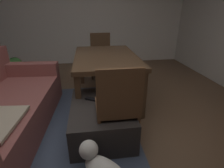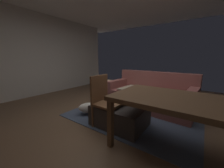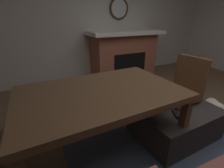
{
  "view_description": "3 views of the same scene",
  "coord_description": "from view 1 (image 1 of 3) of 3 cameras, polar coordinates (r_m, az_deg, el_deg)",
  "views": [
    {
      "loc": [
        -1.6,
        -0.11,
        1.4
      ],
      "look_at": [
        0.3,
        -0.38,
        0.56
      ],
      "focal_mm": 27.42,
      "sensor_mm": 36.0,
      "label": 1
    },
    {
      "loc": [
        1.31,
        -2.13,
        1.22
      ],
      "look_at": [
        0.3,
        -0.71,
        0.88
      ],
      "focal_mm": 20.84,
      "sensor_mm": 36.0,
      "label": 2
    },
    {
      "loc": [
        1.54,
        0.84,
        1.35
      ],
      "look_at": [
        0.73,
        -0.72,
        0.62
      ],
      "focal_mm": 24.85,
      "sensor_mm": 36.0,
      "label": 3
    }
  ],
  "objects": [
    {
      "name": "dining_chair_east",
      "position": [
        3.88,
        -3.79,
        10.49
      ],
      "size": [
        0.45,
        0.45,
        0.93
      ],
      "color": "#513823",
      "rests_on": "ground"
    },
    {
      "name": "floor",
      "position": [
        2.13,
        -9.43,
        -17.8
      ],
      "size": [
        7.82,
        7.82,
        0.0
      ],
      "primitive_type": "plane",
      "color": "brown"
    },
    {
      "name": "ottoman_coffee_table",
      "position": [
        2.11,
        -3.61,
        -11.34
      ],
      "size": [
        0.94,
        0.7,
        0.38
      ],
      "primitive_type": "cube",
      "color": "#2D2826",
      "rests_on": "ground"
    },
    {
      "name": "tv_remote",
      "position": [
        2.11,
        -6.79,
        -5.05
      ],
      "size": [
        0.12,
        0.16,
        0.02
      ],
      "primitive_type": "cube",
      "rotation": [
        0.0,
        0.0,
        -0.51
      ],
      "color": "black",
      "rests_on": "ottoman_coffee_table"
    },
    {
      "name": "dining_table",
      "position": [
        2.74,
        -2.06,
        7.97
      ],
      "size": [
        1.49,
        0.96,
        0.74
      ],
      "color": "#513823",
      "rests_on": "ground"
    },
    {
      "name": "dining_chair_west",
      "position": [
        1.75,
        1.95,
        -6.4
      ],
      "size": [
        0.44,
        0.44,
        0.93
      ],
      "color": "brown",
      "rests_on": "ground"
    },
    {
      "name": "area_rug",
      "position": [
        2.27,
        -18.92,
        -15.75
      ],
      "size": [
        2.6,
        2.0,
        0.01
      ],
      "primitive_type": "cube",
      "color": "#3D475B",
      "rests_on": "ground"
    },
    {
      "name": "potted_plant",
      "position": [
        4.05,
        -29.39,
        4.58
      ],
      "size": [
        0.31,
        0.31,
        0.51
      ],
      "color": "#474C51",
      "rests_on": "ground"
    },
    {
      "name": "wall_right_window_side",
      "position": [
        4.87,
        -10.01,
        22.56
      ],
      "size": [
        0.12,
        5.95,
        2.68
      ],
      "primitive_type": "cube",
      "color": "white",
      "rests_on": "ground"
    }
  ]
}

